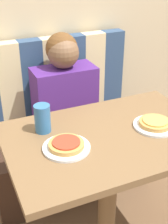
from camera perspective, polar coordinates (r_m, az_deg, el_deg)
booth_seat at (r=2.30m, az=-3.20°, el=-8.32°), size 1.07×0.54×0.43m
booth_backrest at (r=2.22m, az=-5.61°, el=5.72°), size 1.07×0.09×0.62m
dining_table at (r=1.57m, az=4.69°, el=-7.53°), size 1.00×0.67×0.78m
person at (r=2.02m, az=-3.65°, el=4.34°), size 0.40×0.23×0.69m
plate_left at (r=1.40m, az=-3.23°, el=-6.52°), size 0.21×0.21×0.01m
plate_right at (r=1.60m, az=12.80°, el=-2.45°), size 0.21×0.21×0.01m
pizza_left at (r=1.39m, az=-3.25°, el=-5.89°), size 0.16×0.16×0.03m
pizza_right at (r=1.59m, az=12.87°, el=-1.88°), size 0.16×0.16×0.03m
drinking_cup at (r=1.50m, az=-7.60°, el=-1.18°), size 0.08×0.08×0.14m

